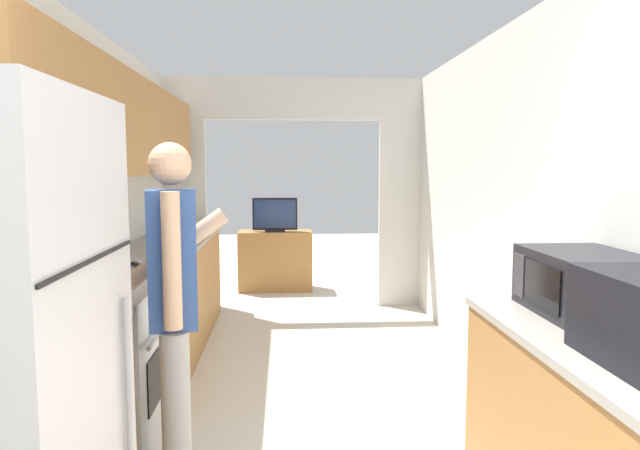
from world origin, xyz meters
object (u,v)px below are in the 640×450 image
Objects in this scene: person at (174,313)px; television at (275,215)px; knife at (138,264)px; range_oven at (99,373)px; microwave at (582,282)px; tv_cabinet at (275,260)px.

person is 4.52m from television.
knife is (-0.44, 1.11, 0.04)m from person.
microwave is at bearing -16.18° from range_oven.
microwave is 5.02m from tv_cabinet.
person is at bearing 172.45° from microwave.
television is (0.87, 4.08, 0.48)m from range_oven.
range_oven is 2.00× the size of microwave.
tv_cabinet is (-1.39, 4.78, -0.69)m from microwave.
tv_cabinet is 0.58m from television.
television is 1.95× the size of knife.
television reaches higher than knife.
person is 4.59m from tv_cabinet.
knife is at bearing -103.55° from tv_cabinet.
television reaches higher than tv_cabinet.
microwave reaches higher than television.
television is at bearing 78.01° from range_oven.
knife is (-0.83, -3.39, -0.02)m from television.
microwave is 4.94m from television.
tv_cabinet is at bearing -14.67° from person.
range_oven is 4.20m from television.
person is 1.20m from knife.
microwave reaches higher than knife.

